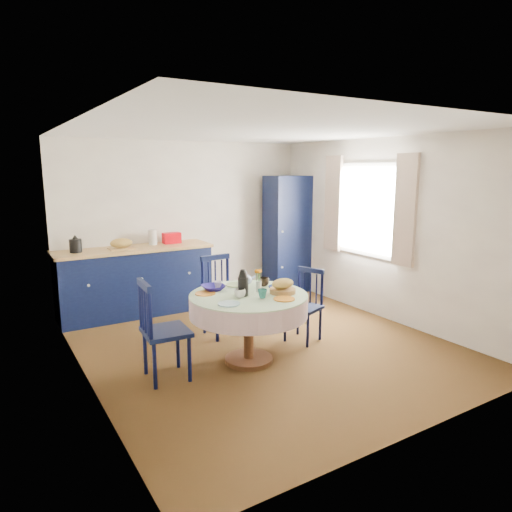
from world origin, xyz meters
The scene contains 17 objects.
floor centered at (0.00, 0.00, 0.00)m, with size 4.50×4.50×0.00m, color black.
ceiling centered at (0.00, 0.00, 2.50)m, with size 4.50×4.50×0.00m, color white.
wall_back centered at (0.00, 2.25, 1.25)m, with size 4.00×0.02×2.50m, color white.
wall_left centered at (-2.00, 0.00, 1.25)m, with size 0.02×4.50×2.50m, color white.
wall_right centered at (2.00, 0.00, 1.25)m, with size 0.02×4.50×2.50m, color white.
window centered at (1.95, 0.30, 1.52)m, with size 0.10×1.74×1.45m.
kitchen_counter centered at (-0.93, 1.96, 0.50)m, with size 2.20×0.71×1.22m.
pantry_cabinet centered at (1.66, 1.85, 0.98)m, with size 0.69×0.51×1.96m.
dining_table centered at (-0.39, -0.36, 0.64)m, with size 1.26×1.26×1.04m.
chair_left centered at (-1.34, -0.26, 0.52)m, with size 0.47×0.49×1.02m.
chair_far centered at (-0.25, 0.58, 0.51)m, with size 0.46×0.44×1.00m.
chair_right centered at (0.52, -0.15, 0.45)m, with size 0.50×0.51×0.88m.
mug_a centered at (-0.54, -0.42, 0.81)m, with size 0.12×0.12×0.09m, color silver.
mug_b centered at (-0.35, -0.56, 0.81)m, with size 0.10×0.10×0.09m, color #246C63.
mug_c centered at (-0.08, -0.15, 0.81)m, with size 0.12×0.12×0.10m, color black.
mug_d centered at (-0.58, 0.00, 0.81)m, with size 0.09×0.09×0.09m, color silver.
cobalt_bowl centered at (-0.66, -0.03, 0.80)m, with size 0.26×0.26×0.06m, color navy.
Camera 1 is at (-2.78, -4.40, 2.08)m, focal length 32.00 mm.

